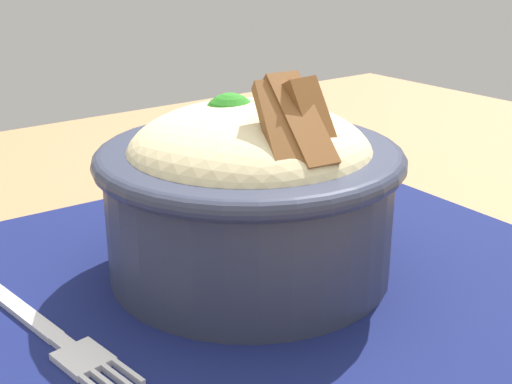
{
  "coord_description": "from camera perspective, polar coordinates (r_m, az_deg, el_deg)",
  "views": [
    {
      "loc": [
        0.23,
        0.29,
        0.96
      ],
      "look_at": [
        -0.0,
        -0.02,
        0.82
      ],
      "focal_mm": 48.0,
      "sensor_mm": 36.0,
      "label": 1
    }
  ],
  "objects": [
    {
      "name": "bowl",
      "position": [
        0.41,
        0.0,
        0.59
      ],
      "size": [
        0.2,
        0.2,
        0.13
      ],
      "color": "#2D3347",
      "rests_on": "placemat"
    },
    {
      "name": "fork",
      "position": [
        0.37,
        -16.15,
        -11.71
      ],
      "size": [
        0.03,
        0.14,
        0.0
      ],
      "color": "silver",
      "rests_on": "placemat"
    },
    {
      "name": "placemat",
      "position": [
        0.41,
        -3.04,
        -7.73
      ],
      "size": [
        0.45,
        0.36,
        0.0
      ],
      "primitive_type": "cube",
      "rotation": [
        0.0,
        0.0,
        -0.04
      ],
      "color": "#11194C",
      "rests_on": "table"
    }
  ]
}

